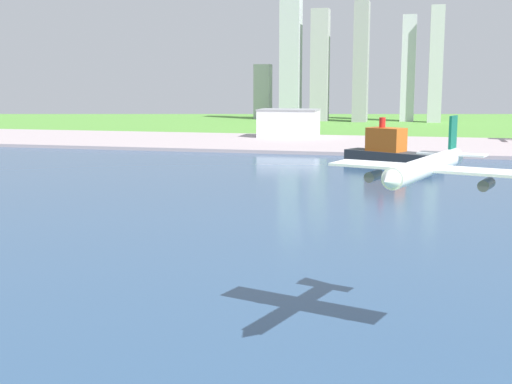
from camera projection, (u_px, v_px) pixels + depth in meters
The scene contains 7 objects.
ground_plane at pixel (361, 184), 325.18m from camera, with size 2400.00×2400.00×0.00m, color #528F38.
water_bay at pixel (348, 206), 267.57m from camera, with size 840.00×360.00×0.15m, color #2D4C70.
industrial_pier at pixel (382, 145), 507.37m from camera, with size 840.00×140.00×2.50m, color #A49699.
airplane_landing at pixel (427, 167), 122.38m from camera, with size 37.68×41.14×11.92m.
container_barge at pixel (390, 151), 399.89m from camera, with size 58.69×40.62×27.17m.
warehouse_main at pixel (289, 123), 561.16m from camera, with size 48.68×31.39×23.04m.
distant_skyline at pixel (340, 66), 821.50m from camera, with size 230.91×57.13×152.03m.
Camera 1 is at (25.75, -24.37, 48.85)m, focal length 47.78 mm.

